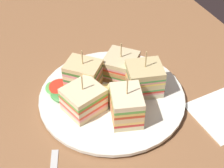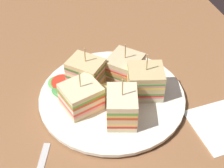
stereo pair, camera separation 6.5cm
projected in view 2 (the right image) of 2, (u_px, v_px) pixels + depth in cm
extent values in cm
cube|color=#8E5F3B|center=(112.00, 103.00, 69.09)|extent=(121.56, 78.03, 1.80)
cylinder|color=white|center=(112.00, 99.00, 68.28)|extent=(18.25, 18.25, 0.59)
cylinder|color=white|center=(112.00, 96.00, 67.84)|extent=(29.43, 29.43, 0.73)
cube|color=#E1C07D|center=(87.00, 80.00, 70.18)|extent=(8.56, 8.65, 0.91)
cube|color=#B2844C|center=(101.00, 85.00, 69.06)|extent=(4.03, 3.74, 0.91)
cube|color=#E9C855|center=(86.00, 78.00, 69.69)|extent=(8.56, 8.65, 0.57)
cube|color=pink|center=(86.00, 76.00, 69.30)|extent=(8.56, 8.65, 0.57)
cube|color=#3C8340|center=(86.00, 74.00, 68.92)|extent=(8.56, 8.65, 0.57)
cube|color=beige|center=(86.00, 71.00, 68.42)|extent=(8.56, 8.65, 0.91)
cube|color=#9E7242|center=(100.00, 76.00, 67.29)|extent=(4.03, 3.74, 0.91)
cube|color=pink|center=(86.00, 68.00, 67.92)|extent=(8.56, 8.65, 0.57)
cube|color=#437C34|center=(86.00, 66.00, 67.53)|extent=(8.56, 8.65, 0.57)
cube|color=#E2C386|center=(85.00, 63.00, 67.04)|extent=(8.56, 8.65, 0.91)
cylinder|color=tan|center=(85.00, 55.00, 65.65)|extent=(0.24, 0.24, 3.22)
cube|color=beige|center=(82.00, 104.00, 64.98)|extent=(8.05, 8.44, 0.99)
cube|color=#B2844C|center=(97.00, 97.00, 66.36)|extent=(5.89, 2.16, 0.99)
cube|color=pink|center=(82.00, 101.00, 64.46)|extent=(8.05, 8.44, 0.55)
cube|color=#E2422D|center=(81.00, 99.00, 64.09)|extent=(8.05, 8.44, 0.55)
cube|color=beige|center=(81.00, 97.00, 63.57)|extent=(8.05, 8.44, 0.99)
cube|color=#9E7242|center=(96.00, 90.00, 64.95)|extent=(5.89, 2.16, 0.99)
cube|color=#D14826|center=(81.00, 94.00, 63.05)|extent=(8.05, 8.44, 0.55)
cube|color=#5EB23D|center=(81.00, 91.00, 62.68)|extent=(8.05, 8.44, 0.55)
cube|color=beige|center=(81.00, 88.00, 62.16)|extent=(8.05, 8.44, 0.99)
cylinder|color=tan|center=(80.00, 80.00, 60.74)|extent=(0.24, 0.24, 3.24)
cube|color=beige|center=(120.00, 117.00, 62.47)|extent=(8.08, 7.11, 1.08)
cube|color=#B2844C|center=(120.00, 104.00, 64.95)|extent=(1.73, 5.21, 1.08)
cube|color=red|center=(120.00, 114.00, 61.91)|extent=(8.08, 7.11, 0.59)
cube|color=#EDBD5A|center=(120.00, 112.00, 61.51)|extent=(8.08, 7.11, 0.59)
cube|color=#E1B682|center=(120.00, 109.00, 60.95)|extent=(8.08, 7.11, 1.08)
cube|color=#B2844C|center=(120.00, 96.00, 63.44)|extent=(1.73, 5.21, 1.08)
cube|color=red|center=(121.00, 105.00, 60.39)|extent=(8.08, 7.11, 0.59)
cube|color=#E9BE59|center=(121.00, 103.00, 60.00)|extent=(8.08, 7.11, 0.59)
cube|color=#60AD46|center=(121.00, 101.00, 59.60)|extent=(8.08, 7.11, 0.59)
cube|color=beige|center=(121.00, 97.00, 59.04)|extent=(8.08, 7.11, 1.08)
cylinder|color=tan|center=(121.00, 88.00, 57.45)|extent=(0.24, 0.24, 3.65)
cube|color=beige|center=(144.00, 91.00, 67.70)|extent=(7.52, 8.09, 1.17)
cube|color=#9E7242|center=(128.00, 91.00, 67.62)|extent=(5.84, 1.68, 1.17)
cube|color=pink|center=(145.00, 88.00, 67.17)|extent=(7.52, 8.09, 0.43)
cube|color=red|center=(145.00, 86.00, 66.88)|extent=(7.52, 8.09, 0.43)
cube|color=#509C46|center=(145.00, 85.00, 66.59)|extent=(7.52, 8.09, 0.43)
cube|color=#D5C283|center=(145.00, 82.00, 66.05)|extent=(7.52, 8.09, 1.17)
cube|color=#B2844C|center=(128.00, 82.00, 65.96)|extent=(5.84, 1.68, 1.17)
cube|color=#F8D754|center=(146.00, 78.00, 65.51)|extent=(7.52, 8.09, 0.43)
cube|color=pink|center=(146.00, 77.00, 65.22)|extent=(7.52, 8.09, 0.43)
cube|color=#49A047|center=(146.00, 75.00, 64.93)|extent=(7.52, 8.09, 0.43)
cube|color=#D1BB7F|center=(146.00, 72.00, 64.40)|extent=(7.52, 8.09, 1.17)
cylinder|color=tan|center=(147.00, 62.00, 62.78)|extent=(0.24, 0.24, 3.64)
cube|color=#DAB686|center=(125.00, 74.00, 71.73)|extent=(9.38, 9.37, 1.02)
cube|color=#9E7242|center=(117.00, 83.00, 69.55)|extent=(4.61, 4.67, 1.02)
cube|color=#E2A1A6|center=(125.00, 71.00, 71.24)|extent=(9.38, 9.37, 0.44)
cube|color=#458C37|center=(125.00, 69.00, 70.95)|extent=(9.38, 9.37, 0.44)
cube|color=beige|center=(125.00, 67.00, 70.46)|extent=(9.38, 9.37, 1.02)
cube|color=#B2844C|center=(117.00, 76.00, 68.28)|extent=(4.61, 4.67, 1.02)
cube|color=red|center=(125.00, 64.00, 69.97)|extent=(9.38, 9.37, 0.44)
cube|color=pink|center=(125.00, 63.00, 69.68)|extent=(9.38, 9.37, 0.44)
cube|color=beige|center=(125.00, 60.00, 69.19)|extent=(9.38, 9.37, 1.02)
cylinder|color=tan|center=(125.00, 51.00, 67.69)|extent=(0.24, 0.24, 3.43)
cylinder|color=#E5C564|center=(109.00, 96.00, 66.95)|extent=(6.06, 6.03, 1.10)
cylinder|color=#F4C978|center=(107.00, 93.00, 66.83)|extent=(4.72, 4.72, 0.57)
cylinder|color=#D6C169|center=(101.00, 91.00, 67.07)|extent=(5.46, 5.47, 0.57)
cylinder|color=#F4D175|center=(106.00, 91.00, 66.61)|extent=(5.71, 5.70, 0.84)
cylinder|color=#E1CA6F|center=(102.00, 91.00, 64.75)|extent=(5.01, 4.95, 1.09)
ellipsoid|color=#57B14D|center=(55.00, 83.00, 69.63)|extent=(4.55, 3.61, 1.04)
ellipsoid|color=#5AAA44|center=(61.00, 88.00, 68.45)|extent=(4.90, 4.38, 1.16)
ellipsoid|color=#4F9F35|center=(61.00, 84.00, 69.34)|extent=(3.24, 4.24, 0.79)
ellipsoid|color=#469347|center=(58.00, 92.00, 67.34)|extent=(4.13, 3.09, 1.32)
ellipsoid|color=green|center=(59.00, 84.00, 69.14)|extent=(4.25, 4.21, 1.29)
cylinder|color=red|center=(62.00, 83.00, 69.18)|extent=(4.57, 4.54, 1.09)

